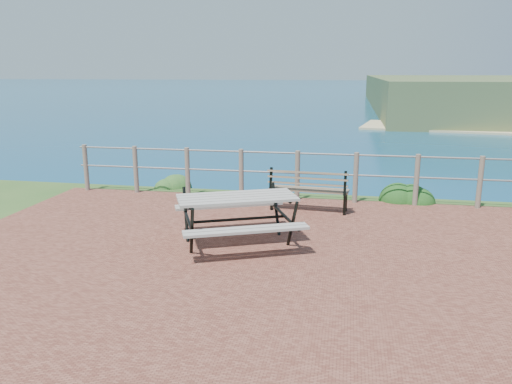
% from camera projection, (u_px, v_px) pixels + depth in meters
% --- Properties ---
extents(ground, '(10.00, 7.00, 0.12)m').
position_uv_depth(ground, '(272.00, 261.00, 6.92)').
color(ground, brown).
rests_on(ground, ground).
extents(ocean, '(1200.00, 1200.00, 0.00)m').
position_uv_depth(ocean, '(348.00, 77.00, 197.95)').
color(ocean, '#146E7A').
rests_on(ocean, ground).
extents(safety_railing, '(9.40, 0.10, 1.00)m').
position_uv_depth(safety_railing, '(297.00, 173.00, 9.98)').
color(safety_railing, '#6B5B4C').
rests_on(safety_railing, ground).
extents(picnic_table, '(1.88, 1.41, 0.74)m').
position_uv_depth(picnic_table, '(237.00, 215.00, 7.45)').
color(picnic_table, gray).
rests_on(picnic_table, ground).
extents(park_bench, '(1.49, 0.48, 0.82)m').
position_uv_depth(park_bench, '(309.00, 183.00, 9.21)').
color(park_bench, brown).
rests_on(park_bench, ground).
extents(shrub_lip_west, '(0.66, 0.66, 0.35)m').
position_uv_depth(shrub_lip_west, '(174.00, 186.00, 11.42)').
color(shrub_lip_west, '#205623').
rests_on(shrub_lip_west, ground).
extents(shrub_lip_east, '(0.77, 0.77, 0.52)m').
position_uv_depth(shrub_lip_east, '(407.00, 201.00, 10.06)').
color(shrub_lip_east, '#133F14').
rests_on(shrub_lip_east, ground).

